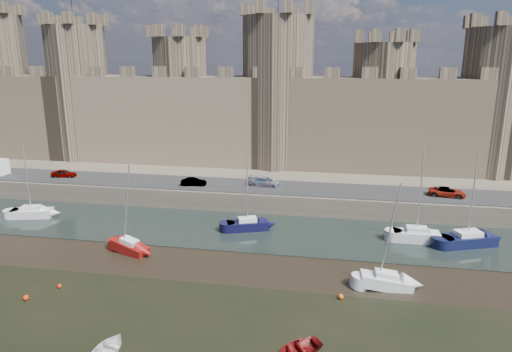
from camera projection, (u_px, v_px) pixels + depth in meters
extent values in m
cube|color=black|center=(231.00, 230.00, 52.83)|extent=(160.00, 12.00, 0.08)
cube|color=#4C443A|center=(274.00, 156.00, 86.82)|extent=(160.00, 60.00, 2.50)
cube|color=black|center=(248.00, 186.00, 61.72)|extent=(160.00, 7.00, 0.10)
cube|color=#42382B|center=(265.00, 121.00, 73.32)|extent=(100.00, 9.00, 14.00)
cylinder|color=#42382B|center=(80.00, 93.00, 77.86)|extent=(10.00, 10.00, 22.00)
cylinder|color=black|center=(72.00, 10.00, 74.48)|extent=(0.10, 0.10, 5.00)
cylinder|color=#42382B|center=(181.00, 101.00, 74.99)|extent=(9.00, 9.00, 20.00)
cylinder|color=#42382B|center=(277.00, 93.00, 71.85)|extent=(11.00, 11.00, 23.00)
cylinder|color=#42382B|center=(381.00, 108.00, 69.58)|extent=(9.00, 9.00, 19.00)
cylinder|color=#42382B|center=(494.00, 103.00, 66.56)|extent=(10.00, 10.00, 21.00)
imported|color=gray|center=(64.00, 173.00, 66.17)|extent=(3.65, 1.92, 1.18)
imported|color=gray|center=(194.00, 182.00, 61.72)|extent=(3.55, 1.71, 1.12)
imported|color=gray|center=(265.00, 182.00, 61.60)|extent=(4.57, 2.29, 1.27)
imported|color=gray|center=(447.00, 192.00, 56.85)|extent=(4.65, 2.66, 1.22)
cube|color=silver|center=(32.00, 213.00, 56.80)|extent=(5.24, 3.04, 1.00)
cube|color=silver|center=(31.00, 208.00, 56.61)|extent=(2.45, 1.82, 0.46)
cylinder|color=silver|center=(27.00, 178.00, 55.64)|extent=(0.14, 0.14, 8.21)
cube|color=black|center=(247.00, 226.00, 52.60)|extent=(5.04, 3.34, 1.03)
cube|color=silver|center=(247.00, 219.00, 52.41)|extent=(2.40, 1.92, 0.47)
cylinder|color=silver|center=(247.00, 186.00, 51.42)|extent=(0.14, 0.14, 8.39)
cube|color=silver|center=(416.00, 236.00, 49.29)|extent=(4.82, 1.88, 1.13)
cube|color=silver|center=(417.00, 229.00, 49.08)|extent=(2.14, 1.32, 0.51)
cylinder|color=silver|center=(420.00, 190.00, 47.99)|extent=(0.14, 0.14, 9.27)
cube|color=black|center=(467.00, 240.00, 48.21)|extent=(6.24, 4.19, 1.11)
cube|color=silver|center=(468.00, 233.00, 48.01)|extent=(2.98, 2.40, 0.51)
cylinder|color=silver|center=(473.00, 194.00, 46.94)|extent=(0.14, 0.14, 9.09)
cube|color=maroon|center=(130.00, 248.00, 46.58)|extent=(4.32, 2.81, 1.03)
cube|color=silver|center=(129.00, 241.00, 46.39)|extent=(2.05, 1.63, 0.47)
cylinder|color=silver|center=(127.00, 204.00, 45.40)|extent=(0.14, 0.14, 8.39)
cube|color=silver|center=(386.00, 282.00, 39.40)|extent=(4.55, 2.09, 1.04)
cube|color=silver|center=(387.00, 274.00, 39.21)|extent=(2.06, 1.36, 0.47)
cylinder|color=silver|center=(390.00, 231.00, 38.21)|extent=(0.14, 0.14, 8.49)
imported|color=silver|center=(108.00, 351.00, 30.47)|extent=(2.63, 3.58, 0.72)
imported|color=#6A0B0C|center=(298.00, 349.00, 30.61)|extent=(4.22, 4.06, 0.71)
sphere|color=red|center=(26.00, 298.00, 37.42)|extent=(0.48, 0.48, 0.48)
sphere|color=red|center=(59.00, 286.00, 39.45)|extent=(0.38, 0.38, 0.38)
sphere|color=#EB5C0A|center=(341.00, 297.00, 37.66)|extent=(0.44, 0.44, 0.44)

